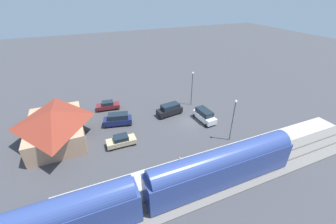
{
  "coord_description": "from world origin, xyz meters",
  "views": [
    {
      "loc": [
        -29.25,
        16.84,
        21.44
      ],
      "look_at": [
        3.39,
        2.89,
        1.0
      ],
      "focal_mm": 23.15,
      "sensor_mm": 36.0,
      "label": 1
    }
  ],
  "objects_px": {
    "sedan_maroon": "(108,105)",
    "suv_black": "(170,109)",
    "suv_white": "(204,115)",
    "light_pole_lot_center": "(192,84)",
    "sedan_tan": "(121,141)",
    "pedestrian_on_platform": "(180,162)",
    "suv_navy": "(118,119)",
    "station_building": "(55,125)",
    "light_pole_near_platform": "(233,115)"
  },
  "relations": [
    {
      "from": "sedan_maroon",
      "to": "suv_black",
      "type": "xyz_separation_m",
      "value": [
        -6.85,
        -10.59,
        0.27
      ]
    },
    {
      "from": "suv_white",
      "to": "light_pole_lot_center",
      "type": "height_order",
      "value": "light_pole_lot_center"
    },
    {
      "from": "suv_white",
      "to": "sedan_tan",
      "type": "relative_size",
      "value": 1.11
    },
    {
      "from": "suv_black",
      "to": "light_pole_lot_center",
      "type": "relative_size",
      "value": 0.72
    },
    {
      "from": "suv_white",
      "to": "light_pole_lot_center",
      "type": "distance_m",
      "value": 7.47
    },
    {
      "from": "pedestrian_on_platform",
      "to": "sedan_maroon",
      "type": "distance_m",
      "value": 21.55
    },
    {
      "from": "sedan_tan",
      "to": "light_pole_lot_center",
      "type": "height_order",
      "value": "light_pole_lot_center"
    },
    {
      "from": "suv_navy",
      "to": "suv_white",
      "type": "bearing_deg",
      "value": -108.07
    },
    {
      "from": "suv_black",
      "to": "suv_navy",
      "type": "bearing_deg",
      "value": 87.97
    },
    {
      "from": "station_building",
      "to": "suv_navy",
      "type": "height_order",
      "value": "station_building"
    },
    {
      "from": "sedan_tan",
      "to": "suv_white",
      "type": "bearing_deg",
      "value": -85.68
    },
    {
      "from": "pedestrian_on_platform",
      "to": "light_pole_near_platform",
      "type": "height_order",
      "value": "light_pole_near_platform"
    },
    {
      "from": "suv_navy",
      "to": "sedan_tan",
      "type": "bearing_deg",
      "value": 172.66
    },
    {
      "from": "pedestrian_on_platform",
      "to": "suv_navy",
      "type": "relative_size",
      "value": 0.33
    },
    {
      "from": "sedan_tan",
      "to": "suv_black",
      "type": "bearing_deg",
      "value": -61.94
    },
    {
      "from": "pedestrian_on_platform",
      "to": "light_pole_near_platform",
      "type": "bearing_deg",
      "value": -75.37
    },
    {
      "from": "station_building",
      "to": "sedan_tan",
      "type": "relative_size",
      "value": 2.79
    },
    {
      "from": "sedan_maroon",
      "to": "suv_white",
      "type": "relative_size",
      "value": 0.93
    },
    {
      "from": "suv_navy",
      "to": "suv_black",
      "type": "distance_m",
      "value": 9.9
    },
    {
      "from": "suv_black",
      "to": "pedestrian_on_platform",
      "type": "bearing_deg",
      "value": 161.65
    },
    {
      "from": "suv_navy",
      "to": "suv_black",
      "type": "relative_size",
      "value": 1.02
    },
    {
      "from": "light_pole_near_platform",
      "to": "pedestrian_on_platform",
      "type": "bearing_deg",
      "value": 104.63
    },
    {
      "from": "sedan_tan",
      "to": "light_pole_lot_center",
      "type": "distance_m",
      "value": 18.6
    },
    {
      "from": "sedan_maroon",
      "to": "light_pole_near_platform",
      "type": "distance_m",
      "value": 24.56
    },
    {
      "from": "station_building",
      "to": "suv_navy",
      "type": "bearing_deg",
      "value": -88.22
    },
    {
      "from": "pedestrian_on_platform",
      "to": "light_pole_lot_center",
      "type": "relative_size",
      "value": 0.24
    },
    {
      "from": "sedan_maroon",
      "to": "suv_black",
      "type": "bearing_deg",
      "value": -122.88
    },
    {
      "from": "pedestrian_on_platform",
      "to": "light_pole_near_platform",
      "type": "distance_m",
      "value": 11.14
    },
    {
      "from": "sedan_maroon",
      "to": "suv_white",
      "type": "distance_m",
      "value": 19.28
    },
    {
      "from": "light_pole_lot_center",
      "to": "station_building",
      "type": "bearing_deg",
      "value": 94.6
    },
    {
      "from": "sedan_maroon",
      "to": "light_pole_near_platform",
      "type": "xyz_separation_m",
      "value": [
        -18.0,
        -16.3,
        3.69
      ]
    },
    {
      "from": "station_building",
      "to": "suv_black",
      "type": "relative_size",
      "value": 2.47
    },
    {
      "from": "pedestrian_on_platform",
      "to": "station_building",
      "type": "bearing_deg",
      "value": 47.41
    },
    {
      "from": "suv_black",
      "to": "light_pole_near_platform",
      "type": "xyz_separation_m",
      "value": [
        -11.16,
        -5.71,
        3.42
      ]
    },
    {
      "from": "station_building",
      "to": "sedan_tan",
      "type": "height_order",
      "value": "station_building"
    },
    {
      "from": "suv_white",
      "to": "pedestrian_on_platform",
      "type": "bearing_deg",
      "value": 134.27
    },
    {
      "from": "suv_white",
      "to": "light_pole_near_platform",
      "type": "height_order",
      "value": "light_pole_near_platform"
    },
    {
      "from": "suv_white",
      "to": "suv_navy",
      "type": "bearing_deg",
      "value": 71.93
    },
    {
      "from": "sedan_maroon",
      "to": "suv_white",
      "type": "height_order",
      "value": "suv_white"
    },
    {
      "from": "sedan_tan",
      "to": "light_pole_near_platform",
      "type": "bearing_deg",
      "value": -108.46
    },
    {
      "from": "sedan_maroon",
      "to": "light_pole_lot_center",
      "type": "bearing_deg",
      "value": -106.13
    },
    {
      "from": "sedan_maroon",
      "to": "light_pole_near_platform",
      "type": "height_order",
      "value": "light_pole_near_platform"
    },
    {
      "from": "suv_white",
      "to": "light_pole_lot_center",
      "type": "xyz_separation_m",
      "value": [
        6.6,
        -0.83,
        3.4
      ]
    },
    {
      "from": "suv_black",
      "to": "suv_white",
      "type": "bearing_deg",
      "value": -132.07
    },
    {
      "from": "station_building",
      "to": "sedan_maroon",
      "type": "distance_m",
      "value": 11.52
    },
    {
      "from": "station_building",
      "to": "light_pole_near_platform",
      "type": "xyz_separation_m",
      "value": [
        -11.2,
        -25.42,
        1.86
      ]
    },
    {
      "from": "suv_black",
      "to": "light_pole_near_platform",
      "type": "distance_m",
      "value": 12.99
    },
    {
      "from": "suv_white",
      "to": "suv_black",
      "type": "xyz_separation_m",
      "value": [
        4.51,
        4.99,
        0.0
      ]
    },
    {
      "from": "suv_navy",
      "to": "suv_white",
      "type": "height_order",
      "value": "same"
    },
    {
      "from": "light_pole_near_platform",
      "to": "sedan_tan",
      "type": "bearing_deg",
      "value": 71.54
    }
  ]
}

